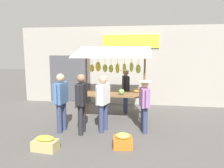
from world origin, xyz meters
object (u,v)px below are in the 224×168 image
(vendor_with_sunhat, at_px, (126,87))
(shopper_in_striped_shirt, at_px, (144,102))
(shopper_with_ponytail, at_px, (81,99))
(shopper_with_shopping_bag, at_px, (103,99))
(produce_crate_side, at_px, (45,144))
(market_stall, at_px, (114,74))
(produce_crate_near, at_px, (123,141))
(shopper_in_grey_tee, at_px, (61,98))

(vendor_with_sunhat, height_order, shopper_in_striped_shirt, vendor_with_sunhat)
(vendor_with_sunhat, xyz_separation_m, shopper_with_ponytail, (1.04, 2.30, 0.01))
(shopper_with_shopping_bag, bearing_deg, produce_crate_side, 156.90)
(shopper_with_shopping_bag, distance_m, produce_crate_side, 1.96)
(market_stall, relative_size, produce_crate_near, 4.93)
(vendor_with_sunhat, relative_size, produce_crate_near, 3.27)
(vendor_with_sunhat, distance_m, shopper_in_striped_shirt, 2.05)
(shopper_with_shopping_bag, height_order, produce_crate_near, shopper_with_shopping_bag)
(shopper_in_striped_shirt, height_order, shopper_in_grey_tee, shopper_in_grey_tee)
(vendor_with_sunhat, distance_m, shopper_with_ponytail, 2.52)
(market_stall, bearing_deg, produce_crate_near, 103.51)
(shopper_in_striped_shirt, bearing_deg, produce_crate_near, 142.61)
(shopper_in_grey_tee, bearing_deg, produce_crate_side, -170.75)
(market_stall, xyz_separation_m, vendor_with_sunhat, (-0.36, -0.69, -0.57))
(produce_crate_side, bearing_deg, shopper_with_ponytail, -115.49)
(shopper_with_shopping_bag, relative_size, shopper_in_striped_shirt, 1.08)
(shopper_in_striped_shirt, bearing_deg, shopper_in_grey_tee, 84.88)
(shopper_in_grey_tee, bearing_deg, shopper_in_striped_shirt, -76.60)
(shopper_in_striped_shirt, distance_m, shopper_in_grey_tee, 2.39)
(produce_crate_near, relative_size, produce_crate_side, 0.84)
(shopper_in_grey_tee, distance_m, produce_crate_side, 1.47)
(produce_crate_near, bearing_deg, shopper_with_shopping_bag, -55.54)
(vendor_with_sunhat, xyz_separation_m, shopper_in_striped_shirt, (-0.70, 1.93, -0.10))
(shopper_with_ponytail, relative_size, produce_crate_near, 3.34)
(produce_crate_side, bearing_deg, shopper_in_striped_shirt, -146.36)
(market_stall, height_order, produce_crate_near, market_stall)
(vendor_with_sunhat, xyz_separation_m, shopper_with_shopping_bag, (0.47, 2.05, -0.03))
(vendor_with_sunhat, height_order, shopper_in_grey_tee, shopper_in_grey_tee)
(market_stall, distance_m, vendor_with_sunhat, 0.97)
(shopper_in_grey_tee, distance_m, produce_crate_near, 2.18)
(vendor_with_sunhat, xyz_separation_m, shopper_in_grey_tee, (1.66, 2.24, 0.01))
(market_stall, distance_m, shopper_in_grey_tee, 2.10)
(market_stall, height_order, produce_crate_side, market_stall)
(shopper_with_shopping_bag, distance_m, produce_crate_near, 1.42)
(shopper_in_striped_shirt, relative_size, shopper_with_ponytail, 0.90)
(shopper_in_striped_shirt, bearing_deg, market_stall, 27.98)
(market_stall, xyz_separation_m, shopper_with_shopping_bag, (0.11, 1.36, -0.61))
(shopper_with_shopping_bag, bearing_deg, shopper_in_grey_tee, 114.65)
(shopper_in_grey_tee, bearing_deg, produce_crate_near, -106.93)
(shopper_with_shopping_bag, height_order, shopper_in_striped_shirt, shopper_with_shopping_bag)
(market_stall, bearing_deg, produce_crate_side, 66.09)
(shopper_with_shopping_bag, bearing_deg, produce_crate_near, -130.19)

